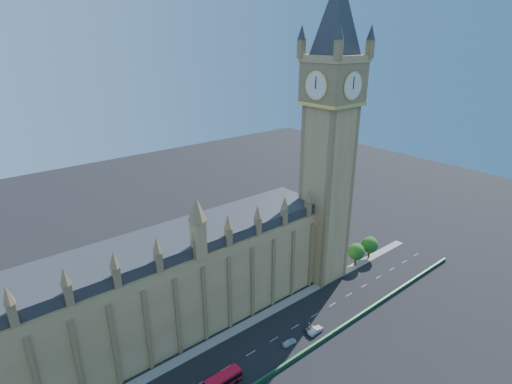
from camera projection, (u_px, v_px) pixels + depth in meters
ground at (263, 346)px, 105.74m from camera, size 400.00×400.00×0.00m
palace_westminster at (133, 300)px, 101.90m from camera, size 120.00×20.00×28.00m
elizabeth_tower at (331, 117)px, 118.79m from camera, size 20.59×20.59×105.00m
bridge_parapet at (286, 364)px, 99.02m from camera, size 160.00×0.60×1.20m
kerb_north at (241, 327)px, 112.58m from camera, size 160.00×3.00×0.16m
tree_east_near at (356, 251)px, 141.88m from camera, size 6.00×6.00×8.50m
tree_east_far at (370, 244)px, 146.61m from camera, size 6.00×6.00×8.50m
car_grey at (313, 328)px, 111.26m from camera, size 5.06×2.60×1.65m
car_silver at (316, 330)px, 110.25m from camera, size 5.06×1.91×1.65m
car_white at (289, 342)px, 106.21m from camera, size 4.35×1.90×1.25m
cone_a at (308, 329)px, 111.61m from camera, size 0.63×0.63×0.76m
cone_b at (308, 329)px, 111.50m from camera, size 0.62×0.62×0.80m
cone_c at (312, 328)px, 111.88m from camera, size 0.55×0.55×0.66m
cone_d at (309, 323)px, 113.63m from camera, size 0.62×0.62×0.75m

